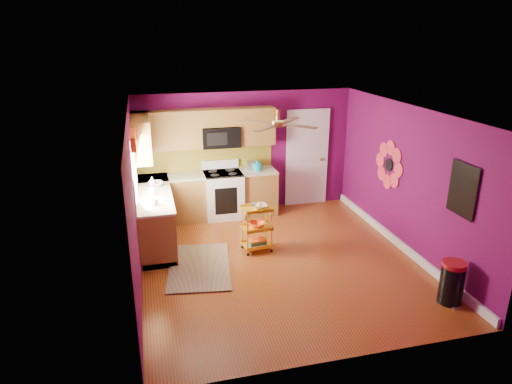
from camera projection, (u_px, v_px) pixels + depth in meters
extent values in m
plane|color=maroon|center=(279.00, 261.00, 7.63)|extent=(5.00, 5.00, 0.00)
cube|color=#5E0A4C|center=(246.00, 152.00, 9.50)|extent=(4.50, 0.04, 2.50)
cube|color=#5E0A4C|center=(348.00, 265.00, 4.93)|extent=(4.50, 0.04, 2.50)
cube|color=#5E0A4C|center=(134.00, 203.00, 6.70)|extent=(0.04, 5.00, 2.50)
cube|color=#5E0A4C|center=(407.00, 180.00, 7.73)|extent=(0.04, 5.00, 2.50)
cube|color=silver|center=(282.00, 112.00, 6.80)|extent=(4.50, 5.00, 0.04)
cube|color=white|center=(399.00, 243.00, 8.12)|extent=(0.05, 4.90, 0.14)
cube|color=brown|center=(155.00, 217.00, 8.27)|extent=(0.60, 2.30, 0.90)
cube|color=brown|center=(209.00, 196.00, 9.30)|extent=(2.80, 0.60, 0.90)
cube|color=beige|center=(153.00, 193.00, 8.11)|extent=(0.63, 2.30, 0.04)
cube|color=beige|center=(208.00, 174.00, 9.14)|extent=(2.80, 0.63, 0.04)
cube|color=black|center=(157.00, 237.00, 8.40)|extent=(0.54, 2.30, 0.10)
cube|color=black|center=(209.00, 214.00, 9.43)|extent=(2.80, 0.54, 0.10)
cube|color=white|center=(223.00, 195.00, 9.34)|extent=(0.76, 0.66, 0.92)
cube|color=black|center=(223.00, 173.00, 9.18)|extent=(0.76, 0.62, 0.03)
cube|color=white|center=(220.00, 164.00, 9.40)|extent=(0.76, 0.06, 0.18)
cube|color=black|center=(226.00, 201.00, 9.04)|extent=(0.45, 0.02, 0.55)
cube|color=brown|center=(167.00, 130.00, 8.79)|extent=(1.32, 0.33, 0.75)
cube|color=brown|center=(256.00, 126.00, 9.20)|extent=(0.72, 0.33, 0.75)
cube|color=brown|center=(220.00, 117.00, 8.96)|extent=(0.76, 0.33, 0.34)
cube|color=brown|center=(141.00, 137.00, 8.24)|extent=(0.33, 1.30, 0.75)
cube|color=black|center=(221.00, 137.00, 9.06)|extent=(0.76, 0.38, 0.40)
cube|color=olive|center=(205.00, 157.00, 9.31)|extent=(2.80, 0.01, 0.51)
cube|color=olive|center=(135.00, 179.00, 7.95)|extent=(0.01, 2.30, 0.51)
cube|color=white|center=(134.00, 164.00, 7.56)|extent=(0.03, 1.20, 1.00)
cube|color=#EA5214|center=(133.00, 136.00, 7.41)|extent=(0.08, 1.35, 0.22)
cube|color=white|center=(307.00, 159.00, 9.86)|extent=(0.85, 0.04, 2.05)
cube|color=white|center=(307.00, 159.00, 9.84)|extent=(0.95, 0.02, 2.15)
sphere|color=#BF8C3F|center=(321.00, 160.00, 9.89)|extent=(0.07, 0.07, 0.07)
cylinder|color=black|center=(389.00, 165.00, 8.24)|extent=(0.01, 0.24, 0.24)
cube|color=#1BB49C|center=(463.00, 190.00, 6.35)|extent=(0.03, 0.52, 0.72)
cube|color=black|center=(463.00, 190.00, 6.34)|extent=(0.01, 0.56, 0.76)
cylinder|color=#BF8C3F|center=(278.00, 115.00, 7.01)|extent=(0.06, 0.06, 0.16)
cylinder|color=#BF8C3F|center=(278.00, 124.00, 7.05)|extent=(0.20, 0.20, 0.08)
cube|color=#4C2D19|center=(289.00, 120.00, 7.36)|extent=(0.47, 0.47, 0.01)
cube|color=#4C2D19|center=(257.00, 121.00, 7.24)|extent=(0.47, 0.47, 0.01)
cube|color=#4C2D19|center=(266.00, 128.00, 6.75)|extent=(0.47, 0.47, 0.01)
cube|color=#4C2D19|center=(300.00, 126.00, 6.87)|extent=(0.47, 0.47, 0.01)
cube|color=black|center=(199.00, 266.00, 7.43)|extent=(1.19, 1.72, 0.02)
cylinder|color=gold|center=(248.00, 234.00, 7.67)|extent=(0.02, 0.02, 0.76)
cylinder|color=gold|center=(272.00, 230.00, 7.81)|extent=(0.02, 0.02, 0.76)
cylinder|color=gold|center=(242.00, 227.00, 7.94)|extent=(0.02, 0.02, 0.76)
cylinder|color=gold|center=(266.00, 224.00, 8.08)|extent=(0.02, 0.02, 0.76)
sphere|color=black|center=(248.00, 254.00, 7.80)|extent=(0.05, 0.05, 0.05)
sphere|color=black|center=(272.00, 251.00, 7.94)|extent=(0.05, 0.05, 0.05)
sphere|color=black|center=(243.00, 247.00, 8.07)|extent=(0.05, 0.05, 0.05)
sphere|color=black|center=(266.00, 243.00, 8.21)|extent=(0.05, 0.05, 0.05)
cube|color=gold|center=(257.00, 209.00, 7.75)|extent=(0.52, 0.40, 0.03)
cube|color=gold|center=(257.00, 228.00, 7.87)|extent=(0.52, 0.40, 0.03)
cube|color=gold|center=(257.00, 245.00, 7.98)|extent=(0.52, 0.40, 0.03)
imported|color=beige|center=(259.00, 206.00, 7.75)|extent=(0.29, 0.29, 0.07)
sphere|color=yellow|center=(259.00, 205.00, 7.75)|extent=(0.09, 0.09, 0.09)
imported|color=#EA5214|center=(257.00, 225.00, 7.85)|extent=(0.30, 0.30, 0.09)
cube|color=navy|center=(257.00, 243.00, 7.97)|extent=(0.30, 0.24, 0.04)
cube|color=#267233|center=(257.00, 241.00, 7.96)|extent=(0.30, 0.24, 0.03)
cube|color=#EA5214|center=(257.00, 240.00, 7.95)|extent=(0.30, 0.24, 0.03)
cylinder|color=black|center=(451.00, 285.00, 6.39)|extent=(0.33, 0.33, 0.57)
cylinder|color=#A6171A|center=(455.00, 265.00, 6.28)|extent=(0.33, 0.33, 0.07)
cube|color=beige|center=(456.00, 307.00, 6.32)|extent=(0.11, 0.06, 0.03)
cylinder|color=teal|center=(257.00, 167.00, 9.31)|extent=(0.18, 0.18, 0.16)
sphere|color=teal|center=(258.00, 162.00, 9.27)|extent=(0.06, 0.06, 0.06)
cube|color=beige|center=(252.00, 165.00, 9.38)|extent=(0.22, 0.15, 0.18)
imported|color=#EA3F72|center=(152.00, 190.00, 7.90)|extent=(0.09, 0.09, 0.20)
imported|color=white|center=(152.00, 181.00, 8.37)|extent=(0.14, 0.14, 0.18)
imported|color=white|center=(155.00, 184.00, 8.40)|extent=(0.28, 0.28, 0.07)
imported|color=white|center=(154.00, 202.00, 7.45)|extent=(0.13, 0.13, 0.10)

